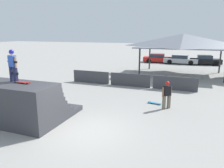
# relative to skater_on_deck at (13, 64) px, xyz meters

# --- Properties ---
(ground_plane) EXTENTS (160.00, 160.00, 0.00)m
(ground_plane) POSITION_rel_skater_on_deck_xyz_m (3.73, 0.09, -2.87)
(ground_plane) COLOR gray
(quarter_pipe_ramp) EXTENTS (4.43, 3.78, 1.98)m
(quarter_pipe_ramp) POSITION_rel_skater_on_deck_xyz_m (0.03, 0.06, -2.01)
(quarter_pipe_ramp) COLOR #38383D
(quarter_pipe_ramp) RESTS_ON ground
(skater_on_deck) EXTENTS (0.67, 0.28, 1.55)m
(skater_on_deck) POSITION_rel_skater_on_deck_xyz_m (0.00, 0.00, 0.00)
(skater_on_deck) COLOR #1E2347
(skater_on_deck) RESTS_ON quarter_pipe_ramp
(skateboard_on_deck) EXTENTS (0.82, 0.21, 0.09)m
(skateboard_on_deck) POSITION_rel_skater_on_deck_xyz_m (0.61, -0.10, -0.83)
(skateboard_on_deck) COLOR green
(skateboard_on_deck) RESTS_ON quarter_pipe_ramp
(bystander_walking) EXTENTS (0.53, 0.51, 1.62)m
(bystander_walking) POSITION_rel_skater_on_deck_xyz_m (6.71, 4.43, -1.92)
(bystander_walking) COLOR #6B6051
(bystander_walking) RESTS_ON ground
(skateboard_on_ground) EXTENTS (0.86, 0.36, 0.09)m
(skateboard_on_ground) POSITION_rel_skater_on_deck_xyz_m (5.91, 5.02, -2.82)
(skateboard_on_ground) COLOR blue
(skateboard_on_ground) RESTS_ON ground
(barrier_fence) EXTENTS (10.40, 0.12, 1.05)m
(barrier_fence) POSITION_rel_skater_on_deck_xyz_m (3.25, 8.87, -2.35)
(barrier_fence) COLOR #3D3D42
(barrier_fence) RESTS_ON ground
(pavilion_shelter) EXTENTS (9.00, 6.00, 4.19)m
(pavilion_shelter) POSITION_rel_skater_on_deck_xyz_m (6.82, 15.60, 0.61)
(pavilion_shelter) COLOR #2D2D33
(pavilion_shelter) RESTS_ON ground
(parked_car_red) EXTENTS (4.43, 2.12, 1.27)m
(parked_car_red) POSITION_rel_skater_on_deck_xyz_m (3.04, 24.38, -2.27)
(parked_car_red) COLOR red
(parked_car_red) RESTS_ON ground
(parked_car_silver) EXTENTS (4.61, 1.81, 1.27)m
(parked_car_silver) POSITION_rel_skater_on_deck_xyz_m (6.22, 23.91, -2.27)
(parked_car_silver) COLOR #A8AAAF
(parked_car_silver) RESTS_ON ground
(parked_car_black) EXTENTS (4.15, 2.06, 1.27)m
(parked_car_black) POSITION_rel_skater_on_deck_xyz_m (9.42, 24.31, -2.27)
(parked_car_black) COLOR black
(parked_car_black) RESTS_ON ground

